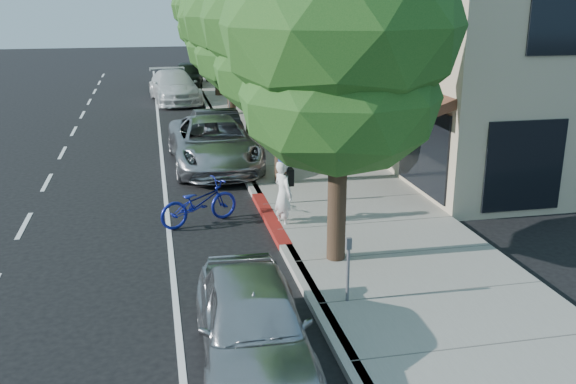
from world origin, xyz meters
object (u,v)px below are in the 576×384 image
object	(u,v)px
street_tree_3	(230,20)
white_pickup	(174,87)
bicycle	(199,203)
dark_sedan	(218,132)
street_tree_1	(281,22)
street_tree_0	(341,31)
street_tree_5	(206,7)
dark_suv_far	(188,74)
near_car_a	(253,323)
street_tree_4	(216,7)
street_tree_2	(249,19)
cyclist	(283,194)
silver_suv	(213,143)
pedestrian	(309,114)

from	to	relation	value
street_tree_3	white_pickup	size ratio (longest dim) A/B	1.30
bicycle	dark_sedan	distance (m)	7.88
street_tree_1	bicycle	world-z (taller)	street_tree_1
street_tree_0	white_pickup	world-z (taller)	street_tree_0
street_tree_0	street_tree_5	bearing A→B (deg)	90.00
dark_suv_far	near_car_a	size ratio (longest dim) A/B	1.06
white_pickup	near_car_a	size ratio (longest dim) A/B	1.35
street_tree_0	dark_suv_far	world-z (taller)	street_tree_0
street_tree_1	dark_suv_far	xyz separation A→B (m)	(-1.40, 23.00, -4.13)
street_tree_4	street_tree_5	world-z (taller)	street_tree_4
street_tree_2	dark_suv_far	bearing A→B (deg)	94.71
street_tree_5	street_tree_2	bearing A→B (deg)	-90.00
cyclist	white_pickup	distance (m)	20.58
street_tree_4	white_pickup	size ratio (longest dim) A/B	1.38
silver_suv	dark_sedan	world-z (taller)	silver_suv
street_tree_0	silver_suv	distance (m)	9.87
dark_suv_far	street_tree_0	bearing A→B (deg)	-81.53
street_tree_1	street_tree_5	world-z (taller)	street_tree_1
street_tree_2	cyclist	world-z (taller)	street_tree_2
near_car_a	pedestrian	distance (m)	16.08
street_tree_0	cyclist	world-z (taller)	street_tree_0
street_tree_4	white_pickup	world-z (taller)	street_tree_4
street_tree_2	dark_suv_far	size ratio (longest dim) A/B	1.73
dark_suv_far	pedestrian	world-z (taller)	pedestrian
street_tree_0	street_tree_5	size ratio (longest dim) A/B	1.03
street_tree_3	dark_suv_far	xyz separation A→B (m)	(-1.40, 11.00, -3.75)
street_tree_2	pedestrian	size ratio (longest dim) A/B	3.98
street_tree_5	street_tree_4	bearing A→B (deg)	-90.00
street_tree_0	street_tree_4	distance (m)	24.00
street_tree_1	pedestrian	world-z (taller)	street_tree_1
cyclist	near_car_a	distance (m)	6.25
silver_suv	white_pickup	xyz separation A→B (m)	(-0.73, 14.22, 0.00)
dark_suv_far	white_pickup	bearing A→B (deg)	-94.70
white_pickup	bicycle	bearing A→B (deg)	-96.49
street_tree_0	bicycle	size ratio (longest dim) A/B	3.73
street_tree_2	silver_suv	size ratio (longest dim) A/B	1.31
street_tree_1	bicycle	xyz separation A→B (m)	(-2.70, -2.77, -4.33)
street_tree_1	street_tree_4	size ratio (longest dim) A/B	1.00
street_tree_3	white_pickup	bearing A→B (deg)	116.58
street_tree_1	street_tree_4	bearing A→B (deg)	90.00
street_tree_4	white_pickup	xyz separation A→B (m)	(-2.50, -1.00, -4.11)
street_tree_2	dark_sedan	world-z (taller)	street_tree_2
street_tree_5	near_car_a	xyz separation A→B (m)	(-2.37, -33.50, -4.13)
silver_suv	dark_suv_far	world-z (taller)	silver_suv
street_tree_4	pedestrian	distance (m)	12.91
street_tree_0	dark_suv_far	size ratio (longest dim) A/B	1.78
white_pickup	dark_suv_far	xyz separation A→B (m)	(1.10, 6.00, -0.06)
white_pickup	pedestrian	world-z (taller)	pedestrian
street_tree_3	bicycle	size ratio (longest dim) A/B	3.46
silver_suv	dark_suv_far	bearing A→B (deg)	87.42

